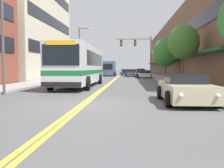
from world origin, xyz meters
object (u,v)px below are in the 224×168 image
(car_charcoal_parked_left_near, at_px, (94,73))
(car_beige_parked_right_foreground, at_px, (185,89))
(car_silver_moving_lead, at_px, (124,72))
(street_lamp_left_far, at_px, (81,48))
(street_lamp_left_near, at_px, (6,10))
(street_tree_right_mid, at_px, (183,42))
(traffic_signal_mast, at_px, (139,49))
(fire_hydrant, at_px, (177,80))
(car_dark_grey_moving_second, at_px, (132,73))
(car_black_parked_right_mid, at_px, (141,73))
(car_slate_blue_parked_left_mid, at_px, (80,75))
(street_tree_right_far, at_px, (166,53))
(city_bus, at_px, (80,64))
(car_navy_moving_third, at_px, (126,73))
(car_white_parked_right_far, at_px, (144,74))
(box_truck, at_px, (109,68))

(car_charcoal_parked_left_near, relative_size, car_beige_parked_right_foreground, 1.04)
(car_silver_moving_lead, xyz_separation_m, street_lamp_left_far, (-5.75, -32.20, 3.83))
(car_charcoal_parked_left_near, xyz_separation_m, street_lamp_left_near, (-0.77, -29.78, 4.20))
(street_tree_right_mid, bearing_deg, traffic_signal_mast, 104.04)
(car_beige_parked_right_foreground, xyz_separation_m, fire_hydrant, (1.51, 9.82, -0.06))
(car_dark_grey_moving_second, relative_size, street_lamp_left_far, 0.56)
(car_dark_grey_moving_second, bearing_deg, car_black_parked_right_mid, 65.66)
(car_slate_blue_parked_left_mid, xyz_separation_m, street_tree_right_far, (11.50, 5.11, 3.14))
(city_bus, distance_m, street_lamp_left_far, 15.51)
(city_bus, distance_m, traffic_signal_mast, 17.81)
(car_charcoal_parked_left_near, xyz_separation_m, car_silver_moving_lead, (5.02, 24.62, -0.06))
(car_beige_parked_right_foreground, height_order, car_silver_moving_lead, car_beige_parked_right_foreground)
(car_charcoal_parked_left_near, bearing_deg, car_navy_moving_third, 61.39)
(car_black_parked_right_mid, relative_size, car_dark_grey_moving_second, 0.99)
(car_silver_moving_lead, height_order, car_navy_moving_third, car_silver_moving_lead)
(street_lamp_left_near, distance_m, street_tree_right_mid, 15.45)
(street_tree_right_far, bearing_deg, fire_hydrant, -94.66)
(fire_hydrant, bearing_deg, traffic_signal_mast, 98.64)
(car_beige_parked_right_foreground, relative_size, car_dark_grey_moving_second, 1.10)
(street_lamp_left_far, bearing_deg, car_dark_grey_moving_second, 52.08)
(street_tree_right_mid, bearing_deg, car_white_parked_right_far, 99.03)
(car_white_parked_right_far, bearing_deg, city_bus, -109.32)
(car_slate_blue_parked_left_mid, distance_m, car_beige_parked_right_foreground, 21.90)
(car_charcoal_parked_left_near, height_order, box_truck, box_truck)
(street_tree_right_far, bearing_deg, box_truck, 124.83)
(street_lamp_left_near, bearing_deg, car_charcoal_parked_left_near, 88.52)
(car_charcoal_parked_left_near, bearing_deg, city_bus, -84.70)
(car_navy_moving_third, bearing_deg, street_lamp_left_near, -99.06)
(box_truck, distance_m, street_tree_right_mid, 27.82)
(car_charcoal_parked_left_near, bearing_deg, car_black_parked_right_mid, 35.17)
(car_slate_blue_parked_left_mid, height_order, box_truck, box_truck)
(box_truck, bearing_deg, car_navy_moving_third, 51.22)
(city_bus, relative_size, car_black_parked_right_mid, 2.93)
(car_slate_blue_parked_left_mid, xyz_separation_m, street_lamp_left_far, (-0.74, 4.85, 3.77))
(car_charcoal_parked_left_near, bearing_deg, street_tree_right_far, -32.45)
(car_charcoal_parked_left_near, xyz_separation_m, car_dark_grey_moving_second, (6.74, 2.02, -0.01))
(car_beige_parked_right_foreground, height_order, street_tree_right_mid, street_tree_right_mid)
(car_slate_blue_parked_left_mid, relative_size, box_truck, 0.71)
(car_beige_parked_right_foreground, distance_m, car_dark_grey_moving_second, 34.59)
(car_silver_moving_lead, relative_size, car_navy_moving_third, 0.99)
(car_black_parked_right_mid, height_order, street_tree_right_far, street_tree_right_far)
(street_lamp_left_far, bearing_deg, car_silver_moving_lead, 79.87)
(street_lamp_left_near, height_order, street_lamp_left_far, street_lamp_left_near)
(car_white_parked_right_far, distance_m, street_tree_right_far, 5.51)
(car_black_parked_right_mid, distance_m, street_lamp_left_far, 16.90)
(box_truck, xyz_separation_m, street_lamp_left_far, (-2.94, -13.63, 2.90))
(car_white_parked_right_far, relative_size, street_tree_right_mid, 0.80)
(street_lamp_left_far, bearing_deg, car_slate_blue_parked_left_mid, -81.29)
(traffic_signal_mast, xyz_separation_m, street_tree_right_mid, (3.56, -14.23, -0.50))
(car_beige_parked_right_foreground, relative_size, street_tree_right_far, 0.80)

